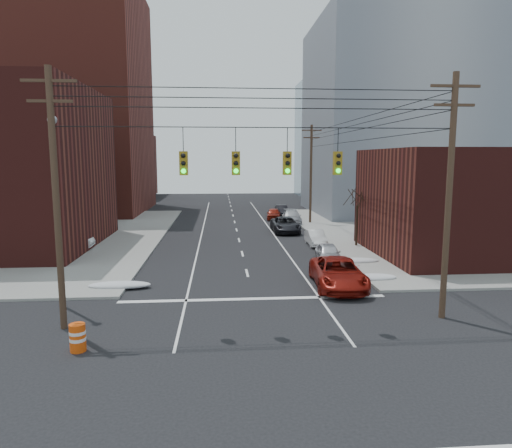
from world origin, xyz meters
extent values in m
plane|color=black|center=(0.00, 0.00, 0.00)|extent=(160.00, 160.00, 0.00)
cube|color=gray|center=(27.00, 27.00, 0.07)|extent=(40.00, 40.00, 0.15)
cube|color=maroon|center=(-24.00, 48.00, 15.00)|extent=(24.00, 20.00, 30.00)
cube|color=#481815|center=(-26.00, 74.00, 6.00)|extent=(22.00, 18.00, 12.00)
cube|color=gray|center=(22.00, 44.00, 12.50)|extent=(22.00, 20.00, 25.00)
cube|color=gray|center=(24.00, 70.00, 11.00)|extent=(20.00, 18.00, 22.00)
cube|color=#481815|center=(18.00, 16.00, 4.00)|extent=(16.00, 12.00, 8.00)
cylinder|color=#473323|center=(-8.50, 3.00, 5.50)|extent=(0.28, 0.28, 11.00)
cube|color=#473323|center=(-8.50, 3.00, 10.40)|extent=(2.20, 0.12, 0.12)
cube|color=#473323|center=(-8.50, 3.00, 9.60)|extent=(1.80, 0.12, 0.12)
cylinder|color=#473323|center=(8.50, 3.00, 5.50)|extent=(0.28, 0.28, 11.00)
cube|color=#473323|center=(8.50, 3.00, 10.40)|extent=(2.20, 0.12, 0.12)
cube|color=#473323|center=(8.50, 3.00, 9.60)|extent=(1.80, 0.12, 0.12)
cylinder|color=#473323|center=(8.50, 34.00, 5.50)|extent=(0.28, 0.28, 11.00)
cube|color=#473323|center=(8.50, 34.00, 10.40)|extent=(2.20, 0.12, 0.12)
cube|color=#473323|center=(8.50, 34.00, 9.60)|extent=(1.80, 0.12, 0.12)
cylinder|color=black|center=(0.00, 3.00, 8.60)|extent=(17.00, 0.04, 0.04)
cylinder|color=black|center=(-3.20, 3.00, 8.10)|extent=(0.03, 0.03, 1.00)
cube|color=olive|center=(-3.20, 3.00, 7.10)|extent=(0.35, 0.30, 1.00)
sphere|color=black|center=(-3.20, 2.83, 7.42)|extent=(0.20, 0.20, 0.20)
sphere|color=black|center=(-3.20, 2.83, 7.10)|extent=(0.20, 0.20, 0.20)
sphere|color=#0CE526|center=(-3.20, 2.83, 6.78)|extent=(0.20, 0.20, 0.20)
cylinder|color=black|center=(-1.00, 3.00, 8.10)|extent=(0.03, 0.03, 1.00)
cube|color=olive|center=(-1.00, 3.00, 7.10)|extent=(0.35, 0.30, 1.00)
sphere|color=black|center=(-1.00, 2.83, 7.42)|extent=(0.20, 0.20, 0.20)
sphere|color=black|center=(-1.00, 2.83, 7.10)|extent=(0.20, 0.20, 0.20)
sphere|color=#0CE526|center=(-1.00, 2.83, 6.78)|extent=(0.20, 0.20, 0.20)
cylinder|color=black|center=(1.20, 3.00, 8.10)|extent=(0.03, 0.03, 1.00)
cube|color=olive|center=(1.20, 3.00, 7.10)|extent=(0.35, 0.30, 1.00)
sphere|color=black|center=(1.20, 2.83, 7.42)|extent=(0.20, 0.20, 0.20)
sphere|color=black|center=(1.20, 2.83, 7.10)|extent=(0.20, 0.20, 0.20)
sphere|color=#0CE526|center=(1.20, 2.83, 6.78)|extent=(0.20, 0.20, 0.20)
cylinder|color=black|center=(3.40, 3.00, 8.10)|extent=(0.03, 0.03, 1.00)
cube|color=olive|center=(3.40, 3.00, 7.10)|extent=(0.35, 0.30, 1.00)
sphere|color=black|center=(3.40, 2.83, 7.42)|extent=(0.20, 0.20, 0.20)
sphere|color=black|center=(3.40, 2.83, 7.10)|extent=(0.20, 0.20, 0.20)
sphere|color=#0CE526|center=(3.40, 2.83, 6.78)|extent=(0.20, 0.20, 0.20)
cylinder|color=gray|center=(-9.50, 6.00, 4.50)|extent=(0.18, 0.18, 9.00)
sphere|color=gray|center=(-9.50, 6.00, 9.10)|extent=(0.44, 0.44, 0.44)
cylinder|color=black|center=(9.60, 20.00, 1.75)|extent=(0.20, 0.20, 3.50)
cylinder|color=black|center=(9.98, 20.12, 4.07)|extent=(0.27, 0.82, 1.19)
cylinder|color=black|center=(9.82, 20.57, 4.16)|extent=(1.17, 0.54, 1.38)
cylinder|color=black|center=(9.17, 20.74, 4.19)|extent=(1.44, 1.00, 1.48)
cylinder|color=black|center=(9.20, 20.06, 4.07)|extent=(0.17, 0.84, 1.19)
cylinder|color=black|center=(9.15, 19.58, 4.16)|extent=(0.82, 0.99, 1.40)
cylinder|color=black|center=(9.66, 19.15, 4.19)|extent=(1.74, 0.21, 1.43)
cylinder|color=black|center=(9.93, 19.77, 4.07)|extent=(0.48, 0.73, 1.20)
ellipsoid|color=silver|center=(-7.40, 9.00, 0.21)|extent=(3.50, 1.08, 0.42)
ellipsoid|color=silver|center=(7.40, 9.50, 0.21)|extent=(3.00, 1.08, 0.42)
ellipsoid|color=silver|center=(7.40, 14.00, 0.21)|extent=(4.00, 1.08, 0.42)
imported|color=maroon|center=(4.99, 8.37, 0.82)|extent=(3.11, 6.06, 1.64)
imported|color=silver|center=(5.94, 14.64, 0.66)|extent=(1.84, 3.99, 1.32)
imported|color=silver|center=(6.40, 21.06, 0.63)|extent=(1.39, 3.86, 1.27)
imported|color=black|center=(4.80, 28.06, 0.76)|extent=(2.54, 5.48, 1.52)
imported|color=#B0B1B5|center=(6.40, 34.05, 0.75)|extent=(2.67, 5.38, 1.50)
imported|color=maroon|center=(4.80, 37.91, 0.68)|extent=(2.10, 4.16, 1.36)
imported|color=black|center=(6.40, 42.35, 0.63)|extent=(1.50, 3.86, 1.25)
imported|color=silver|center=(-14.25, 20.17, 0.94)|extent=(4.89, 1.90, 1.59)
imported|color=silver|center=(-15.19, 24.94, 0.82)|extent=(4.94, 2.54, 1.33)
imported|color=black|center=(-17.92, 23.06, 0.78)|extent=(4.56, 2.52, 1.25)
imported|color=#A3A3A8|center=(-18.25, 24.21, 0.84)|extent=(4.17, 1.92, 1.39)
cylinder|color=#DD480B|center=(-7.16, 0.52, 0.54)|extent=(0.61, 0.61, 1.07)
cylinder|color=white|center=(-7.16, 0.52, 0.75)|extent=(0.62, 0.62, 0.13)
cylinder|color=white|center=(-7.16, 0.52, 0.48)|extent=(0.62, 0.62, 0.13)
camera|label=1|loc=(-1.70, -16.54, 7.29)|focal=32.00mm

